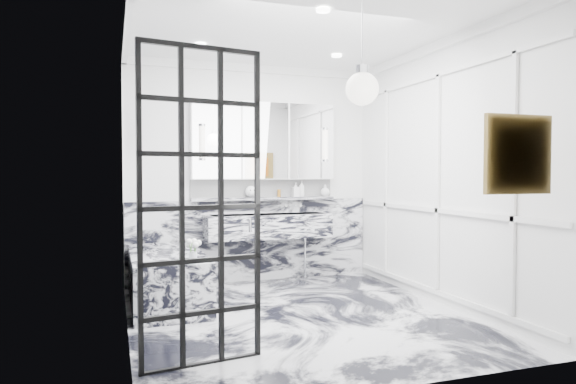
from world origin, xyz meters
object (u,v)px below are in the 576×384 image
object	(u,v)px
mirror_cabinet	(264,141)
crittall_door	(202,208)
trough_sink	(268,226)
bathtub	(167,278)

from	to	relation	value
mirror_cabinet	crittall_door	bearing A→B (deg)	-114.88
trough_sink	mirror_cabinet	xyz separation A→B (m)	(-0.00, 0.17, 1.09)
bathtub	crittall_door	bearing A→B (deg)	-87.87
crittall_door	bathtub	bearing A→B (deg)	83.19
bathtub	mirror_cabinet	bearing A→B (deg)	32.06
crittall_door	trough_sink	world-z (taller)	crittall_door
trough_sink	bathtub	distance (m)	1.55
crittall_door	bathtub	distance (m)	2.07
mirror_cabinet	trough_sink	bearing A→B (deg)	-90.00
crittall_door	trough_sink	size ratio (longest dim) A/B	1.43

